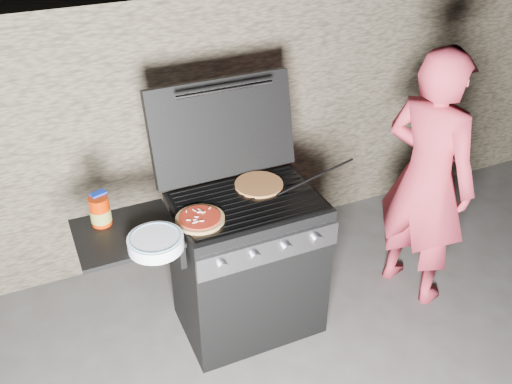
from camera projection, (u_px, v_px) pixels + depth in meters
name	position (u px, v px, depth m)	size (l,w,h in m)	color
ground	(249.00, 320.00, 3.58)	(50.00, 50.00, 0.00)	#423D39
stone_wall	(187.00, 124.00, 3.90)	(8.00, 0.35, 1.80)	#7B6C56
gas_grill	(208.00, 276.00, 3.25)	(1.34, 0.79, 0.91)	black
pizza_topped	(200.00, 218.00, 2.92)	(0.25, 0.25, 0.03)	tan
pizza_plain	(259.00, 184.00, 3.21)	(0.27, 0.27, 0.01)	#E28B4E
sauce_jar	(100.00, 211.00, 2.88)	(0.10, 0.10, 0.16)	#AA2100
blue_carton	(100.00, 206.00, 2.91)	(0.08, 0.04, 0.17)	#102DB5
plate_stack	(156.00, 243.00, 2.74)	(0.27, 0.27, 0.06)	white
person	(427.00, 180.00, 3.42)	(0.61, 0.40, 1.66)	#CC3649
tongs	(316.00, 176.00, 3.20)	(0.01, 0.01, 0.51)	black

